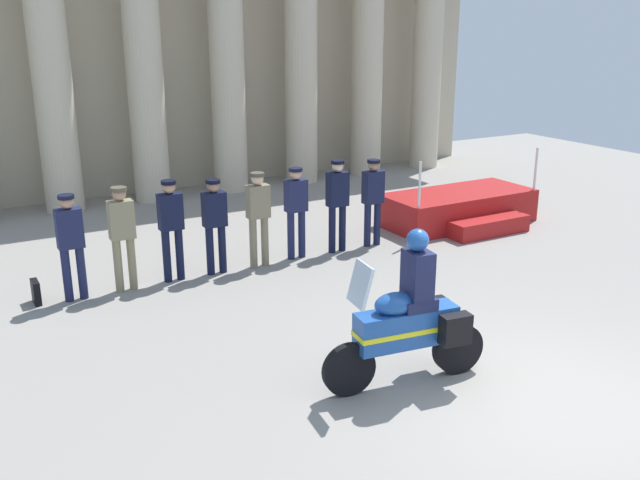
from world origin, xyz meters
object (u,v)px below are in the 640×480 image
Objects in this scene: officer_in_row_3 at (215,219)px; briefcase_on_ground at (36,292)px; officer_in_row_5 at (296,205)px; officer_in_row_7 at (373,195)px; officer_in_row_6 at (337,199)px; motorcycle_with_rider at (412,320)px; officer_in_row_4 at (258,212)px; officer_in_row_1 at (122,230)px; reviewing_stand at (460,209)px; officer_in_row_2 at (171,222)px; officer_in_row_0 at (70,239)px.

officer_in_row_3 is 4.53× the size of briefcase_on_ground.
officer_in_row_5 reaches higher than briefcase_on_ground.
officer_in_row_5 is 1.00× the size of officer_in_row_7.
officer_in_row_7 is at bearing 178.22° from officer_in_row_5.
officer_in_row_5 is 4.51m from briefcase_on_ground.
briefcase_on_ground is (-5.26, 0.14, -0.84)m from officer_in_row_6.
officer_in_row_7 reaches higher than officer_in_row_3.
officer_in_row_3 is 0.78× the size of motorcycle_with_rider.
motorcycle_with_rider is at bearing 69.11° from officer_in_row_6.
briefcase_on_ground is at bearing -2.31° from officer_in_row_4.
officer_in_row_3 is at bearing -75.34° from motorcycle_with_rider.
officer_in_row_5 is 1.60m from officer_in_row_7.
officer_in_row_1 is at bearing 0.33° from officer_in_row_7.
officer_in_row_1 is 1.01× the size of officer_in_row_4.
reviewing_stand is 6.36m from officer_in_row_2.
motorcycle_with_rider is at bearing 122.33° from officer_in_row_0.
officer_in_row_0 is 0.99m from briefcase_on_ground.
officer_in_row_7 reaches higher than briefcase_on_ground.
officer_in_row_0 is at bearing -50.34° from motorcycle_with_rider.
motorcycle_with_rider reaches higher than officer_in_row_1.
officer_in_row_3 is 2.99m from briefcase_on_ground.
officer_in_row_2 is at bearing -2.39° from officer_in_row_4.
officer_in_row_6 is 4.77× the size of briefcase_on_ground.
officer_in_row_0 reaches higher than officer_in_row_7.
officer_in_row_3 is (2.32, 0.03, -0.02)m from officer_in_row_0.
officer_in_row_6 reaches higher than briefcase_on_ground.
officer_in_row_6 is (2.38, -0.01, 0.05)m from officer_in_row_3.
reviewing_stand is 8.93× the size of briefcase_on_ground.
officer_in_row_4 is at bearing -84.89° from motorcycle_with_rider.
officer_in_row_0 is 0.97× the size of officer_in_row_6.
officer_in_row_1 is at bearing -57.87° from motorcycle_with_rider.
motorcycle_with_rider is (1.32, -4.70, -0.20)m from officer_in_row_2.
officer_in_row_2 is 2.29m from officer_in_row_5.
officer_in_row_4 is at bearing -2.58° from briefcase_on_ground.
officer_in_row_5 is at bearing -179.43° from officer_in_row_2.
officer_in_row_6 reaches higher than officer_in_row_0.
officer_in_row_0 is at bearing -15.86° from briefcase_on_ground.
motorcycle_with_rider reaches higher than officer_in_row_4.
officer_in_row_2 reaches higher than officer_in_row_7.
reviewing_stand is 4.08m from officer_in_row_5.
officer_in_row_5 is 0.79× the size of motorcycle_with_rider.
officer_in_row_2 is 4.69× the size of briefcase_on_ground.
officer_in_row_2 is at bearing -0.52° from officer_in_row_6.
officer_in_row_5 is at bearing -3.56° from officer_in_row_6.
officer_in_row_0 is at bearing 1.32° from officer_in_row_1.
officer_in_row_6 reaches higher than officer_in_row_5.
reviewing_stand is 1.97× the size of officer_in_row_3.
officer_in_row_7 is 6.09m from briefcase_on_ground.
officer_in_row_1 is (0.78, 0.01, 0.01)m from officer_in_row_0.
officer_in_row_4 is 2.38m from officer_in_row_7.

